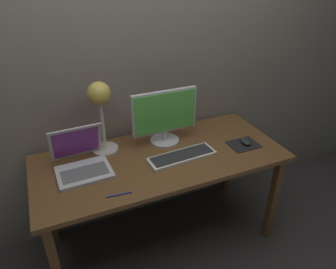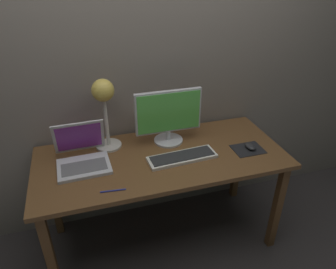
# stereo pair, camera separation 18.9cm
# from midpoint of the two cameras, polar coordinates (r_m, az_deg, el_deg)

# --- Properties ---
(ground_plane) EXTENTS (4.80, 4.80, 0.00)m
(ground_plane) POSITION_cam_midpoint_polar(r_m,az_deg,el_deg) (2.51, 1.27, -18.19)
(ground_plane) COLOR #383333
(ground_plane) RESTS_ON ground
(back_wall) EXTENTS (4.80, 0.06, 2.60)m
(back_wall) POSITION_cam_midpoint_polar(r_m,az_deg,el_deg) (2.14, -1.74, 14.51)
(back_wall) COLOR gray
(back_wall) RESTS_ON ground
(desk) EXTENTS (1.60, 0.70, 0.74)m
(desk) POSITION_cam_midpoint_polar(r_m,az_deg,el_deg) (2.07, 1.47, -5.80)
(desk) COLOR brown
(desk) RESTS_ON ground
(monitor) EXTENTS (0.45, 0.20, 0.37)m
(monitor) POSITION_cam_midpoint_polar(r_m,az_deg,el_deg) (2.08, 2.69, 3.42)
(monitor) COLOR silver
(monitor) RESTS_ON desk
(keyboard_main) EXTENTS (0.45, 0.17, 0.03)m
(keyboard_main) POSITION_cam_midpoint_polar(r_m,az_deg,el_deg) (1.99, 5.32, -4.19)
(keyboard_main) COLOR silver
(keyboard_main) RESTS_ON desk
(laptop) EXTENTS (0.32, 0.33, 0.25)m
(laptop) POSITION_cam_midpoint_polar(r_m,az_deg,el_deg) (1.98, -12.82, -3.26)
(laptop) COLOR silver
(laptop) RESTS_ON desk
(desk_lamp) EXTENTS (0.17, 0.17, 0.47)m
(desk_lamp) POSITION_cam_midpoint_polar(r_m,az_deg,el_deg) (1.98, -8.92, 6.22)
(desk_lamp) COLOR beige
(desk_lamp) RESTS_ON desk
(mousepad) EXTENTS (0.20, 0.16, 0.00)m
(mousepad) POSITION_cam_midpoint_polar(r_m,az_deg,el_deg) (2.18, 16.78, -2.65)
(mousepad) COLOR black
(mousepad) RESTS_ON desk
(mouse) EXTENTS (0.06, 0.10, 0.03)m
(mouse) POSITION_cam_midpoint_polar(r_m,az_deg,el_deg) (2.18, 17.14, -2.13)
(mouse) COLOR #28282B
(mouse) RESTS_ON mousepad
(pen) EXTENTS (0.14, 0.02, 0.01)m
(pen) POSITION_cam_midpoint_polar(r_m,az_deg,el_deg) (1.75, -6.87, -10.22)
(pen) COLOR #2633A5
(pen) RESTS_ON desk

